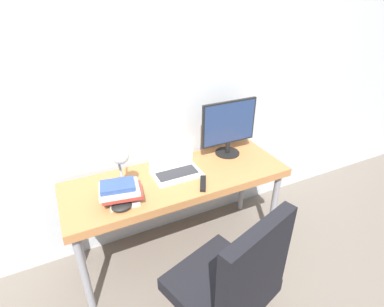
% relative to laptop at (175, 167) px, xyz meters
% --- Properties ---
extents(ground_plane, '(12.00, 12.00, 0.00)m').
position_rel_laptop_xyz_m(ground_plane, '(0.00, -0.33, -0.79)').
color(ground_plane, '#70665B').
extents(wall_back, '(8.00, 0.05, 2.60)m').
position_rel_laptop_xyz_m(wall_back, '(0.00, 0.30, 0.51)').
color(wall_back, silver).
rests_on(wall_back, ground_plane).
extents(desk, '(1.64, 0.57, 0.74)m').
position_rel_laptop_xyz_m(desk, '(0.00, -0.05, -0.12)').
color(desk, '#B77542').
rests_on(desk, ground_plane).
extents(laptop, '(0.35, 0.22, 0.23)m').
position_rel_laptop_xyz_m(laptop, '(0.00, 0.00, 0.00)').
color(laptop, silver).
rests_on(laptop, desk).
extents(monitor, '(0.47, 0.20, 0.45)m').
position_rel_laptop_xyz_m(monitor, '(0.51, 0.09, 0.20)').
color(monitor, black).
rests_on(monitor, desk).
extents(desk_lamp, '(0.15, 0.26, 0.35)m').
position_rel_laptop_xyz_m(desk_lamp, '(-0.40, -0.07, 0.18)').
color(desk_lamp, '#4C4C51').
rests_on(desk_lamp, desk).
extents(office_chair, '(0.64, 0.63, 1.03)m').
position_rel_laptop_xyz_m(office_chair, '(-0.04, -0.88, -0.22)').
color(office_chair, black).
rests_on(office_chair, ground_plane).
extents(book_stack, '(0.29, 0.24, 0.13)m').
position_rel_laptop_xyz_m(book_stack, '(-0.44, -0.15, 0.02)').
color(book_stack, silver).
rests_on(book_stack, desk).
extents(tv_remote, '(0.12, 0.17, 0.02)m').
position_rel_laptop_xyz_m(tv_remote, '(0.12, -0.22, -0.04)').
color(tv_remote, black).
rests_on(tv_remote, desk).
extents(game_controller, '(0.13, 0.10, 0.04)m').
position_rel_laptop_xyz_m(game_controller, '(-0.46, -0.23, -0.03)').
color(game_controller, black).
rests_on(game_controller, desk).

